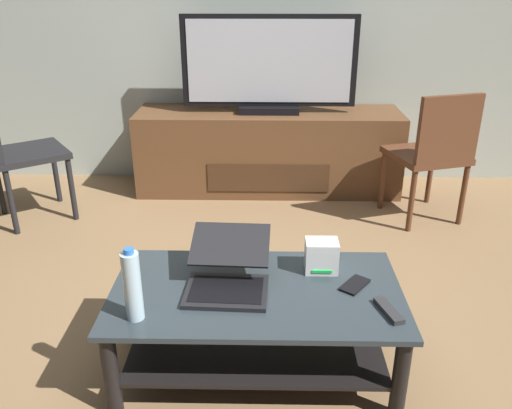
% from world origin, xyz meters
% --- Properties ---
extents(ground_plane, '(7.68, 7.68, 0.00)m').
position_xyz_m(ground_plane, '(0.00, 0.00, 0.00)').
color(ground_plane, olive).
extents(coffee_table, '(1.16, 0.63, 0.38)m').
position_xyz_m(coffee_table, '(0.02, -0.23, 0.26)').
color(coffee_table, '#2D383D').
rests_on(coffee_table, ground).
extents(media_cabinet, '(1.95, 0.51, 0.60)m').
position_xyz_m(media_cabinet, '(0.07, 1.81, 0.30)').
color(media_cabinet, brown).
rests_on(media_cabinet, ground).
extents(television, '(1.24, 0.20, 0.68)m').
position_xyz_m(television, '(0.07, 1.79, 0.93)').
color(television, black).
rests_on(television, media_cabinet).
extents(dining_chair, '(0.55, 0.55, 0.88)m').
position_xyz_m(dining_chair, '(1.13, 1.24, 0.50)').
color(dining_chair, '#59331E').
rests_on(dining_chair, ground).
extents(side_chair, '(0.61, 0.61, 0.88)m').
position_xyz_m(side_chair, '(-1.57, 1.21, 0.51)').
color(side_chair, black).
rests_on(side_chair, ground).
extents(laptop, '(0.34, 0.41, 0.18)m').
position_xyz_m(laptop, '(-0.10, -0.19, 0.44)').
color(laptop, black).
rests_on(laptop, coffee_table).
extents(router_box, '(0.14, 0.11, 0.14)m').
position_xyz_m(router_box, '(0.29, -0.07, 0.45)').
color(router_box, white).
rests_on(router_box, coffee_table).
extents(water_bottle_near, '(0.07, 0.07, 0.29)m').
position_xyz_m(water_bottle_near, '(-0.42, -0.42, 0.52)').
color(water_bottle_near, silver).
rests_on(water_bottle_near, coffee_table).
extents(cell_phone, '(0.14, 0.15, 0.01)m').
position_xyz_m(cell_phone, '(0.41, -0.19, 0.39)').
color(cell_phone, black).
rests_on(cell_phone, coffee_table).
extents(tv_remote, '(0.09, 0.17, 0.02)m').
position_xyz_m(tv_remote, '(0.51, -0.38, 0.39)').
color(tv_remote, '#2D2D30').
rests_on(tv_remote, coffee_table).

